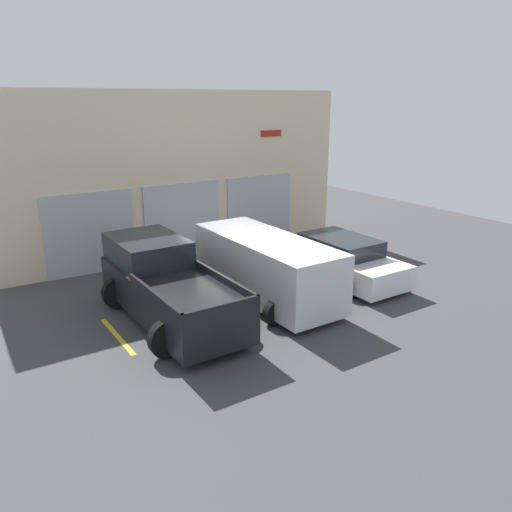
# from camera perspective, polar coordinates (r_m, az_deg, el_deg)

# --- Properties ---
(ground_plane) EXTENTS (28.00, 28.00, 0.00)m
(ground_plane) POSITION_cam_1_polar(r_m,az_deg,el_deg) (15.41, -2.71, -2.66)
(ground_plane) COLOR #3D3D3F
(shophouse_building) EXTENTS (12.75, 0.68, 5.61)m
(shophouse_building) POSITION_cam_1_polar(r_m,az_deg,el_deg) (17.56, -8.44, 8.95)
(shophouse_building) COLOR beige
(shophouse_building) RESTS_ON ground
(pickup_truck) EXTENTS (2.48, 5.12, 1.87)m
(pickup_truck) POSITION_cam_1_polar(r_m,az_deg,el_deg) (12.63, -10.23, -3.33)
(pickup_truck) COLOR black
(pickup_truck) RESTS_ON ground
(sedan_white) EXTENTS (2.14, 4.21, 1.31)m
(sedan_white) POSITION_cam_1_polar(r_m,az_deg,el_deg) (15.47, 9.75, -0.40)
(sedan_white) COLOR white
(sedan_white) RESTS_ON ground
(sedan_side) EXTENTS (2.19, 4.94, 1.74)m
(sedan_side) POSITION_cam_1_polar(r_m,az_deg,el_deg) (13.66, 1.15, -1.17)
(sedan_side) COLOR silver
(sedan_side) RESTS_ON ground
(parking_stripe_far_left) EXTENTS (0.12, 2.20, 0.01)m
(parking_stripe_far_left) POSITION_cam_1_polar(r_m,az_deg,el_deg) (12.29, -15.57, -8.78)
(parking_stripe_far_left) COLOR gold
(parking_stripe_far_left) RESTS_ON ground
(parking_stripe_left) EXTENTS (0.12, 2.20, 0.01)m
(parking_stripe_left) POSITION_cam_1_polar(r_m,az_deg,el_deg) (13.29, -3.92, -6.07)
(parking_stripe_left) COLOR gold
(parking_stripe_left) RESTS_ON ground
(parking_stripe_centre) EXTENTS (0.12, 2.20, 0.01)m
(parking_stripe_centre) POSITION_cam_1_polar(r_m,az_deg,el_deg) (14.77, 5.66, -3.63)
(parking_stripe_centre) COLOR gold
(parking_stripe_centre) RESTS_ON ground
(parking_stripe_right) EXTENTS (0.12, 2.20, 0.01)m
(parking_stripe_right) POSITION_cam_1_polar(r_m,az_deg,el_deg) (16.61, 13.28, -1.60)
(parking_stripe_right) COLOR gold
(parking_stripe_right) RESTS_ON ground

